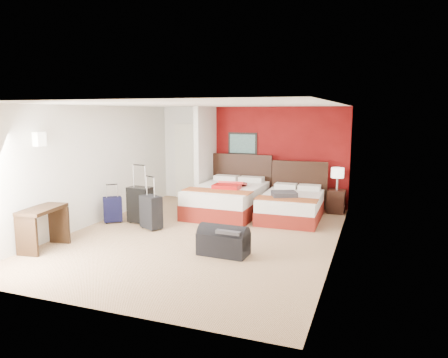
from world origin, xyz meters
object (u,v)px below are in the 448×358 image
at_px(desk, 43,229).
at_px(red_suitcase_open, 230,185).
at_px(suitcase_black, 140,206).
at_px(duffel_bag, 223,242).
at_px(bed_right, 291,207).
at_px(nightstand, 336,201).
at_px(bed_left, 227,200).
at_px(suitcase_navy, 113,211).
at_px(suitcase_charcoal, 151,213).
at_px(table_lamp, 337,179).

bearing_deg(desk, red_suitcase_open, 49.23).
height_order(suitcase_black, duffel_bag, suitcase_black).
relative_size(bed_right, red_suitcase_open, 2.21).
height_order(bed_right, nightstand, nightstand).
height_order(duffel_bag, desk, desk).
distance_m(bed_left, suitcase_navy, 2.61).
bearing_deg(red_suitcase_open, desk, -124.61).
bearing_deg(suitcase_charcoal, duffel_bag, -0.53).
xyz_separation_m(bed_left, nightstand, (2.40, 0.97, -0.05)).
bearing_deg(nightstand, bed_left, -157.20).
xyz_separation_m(bed_right, suitcase_navy, (-3.55, -1.64, -0.01)).
xyz_separation_m(red_suitcase_open, desk, (-2.21, -3.44, -0.33)).
xyz_separation_m(red_suitcase_open, suitcase_black, (-1.56, -1.34, -0.32)).
relative_size(duffel_bag, desk, 0.93).
distance_m(nightstand, duffel_bag, 3.97).
xyz_separation_m(bed_right, desk, (-3.61, -3.56, 0.10)).
relative_size(bed_left, nightstand, 3.93).
height_order(suitcase_charcoal, duffel_bag, suitcase_charcoal).
distance_m(nightstand, suitcase_navy, 5.14).
relative_size(nightstand, duffel_bag, 0.67).
height_order(bed_left, duffel_bag, bed_left).
height_order(bed_left, suitcase_black, suitcase_black).
xyz_separation_m(table_lamp, desk, (-4.50, -4.51, -0.44)).
bearing_deg(red_suitcase_open, nightstand, 23.03).
xyz_separation_m(red_suitcase_open, duffel_bag, (0.81, -2.61, -0.49)).
xyz_separation_m(nightstand, suitcase_black, (-3.86, -2.41, 0.10)).
bearing_deg(red_suitcase_open, duffel_bag, -74.65).
bearing_deg(desk, suitcase_navy, 80.07).
bearing_deg(duffel_bag, nightstand, 70.33).
distance_m(bed_left, suitcase_charcoal, 2.04).
bearing_deg(desk, table_lamp, 36.94).
height_order(bed_left, desk, desk).
bearing_deg(duffel_bag, suitcase_charcoal, 156.08).
xyz_separation_m(bed_right, suitcase_black, (-2.97, -1.47, 0.10)).
bearing_deg(suitcase_charcoal, bed_right, 61.16).
bearing_deg(bed_right, nightstand, 45.59).
xyz_separation_m(bed_right, duffel_bag, (-0.59, -2.74, -0.06)).
bearing_deg(nightstand, suitcase_navy, -149.03).
distance_m(bed_left, table_lamp, 2.63).
distance_m(bed_left, duffel_bag, 2.87).
distance_m(bed_left, bed_right, 1.51).
height_order(red_suitcase_open, table_lamp, table_lamp).
relative_size(bed_left, table_lamp, 4.08).
bearing_deg(table_lamp, suitcase_navy, -149.83).
xyz_separation_m(suitcase_charcoal, duffel_bag, (1.92, -0.95, -0.12)).
bearing_deg(table_lamp, nightstand, 0.00).
relative_size(nightstand, table_lamp, 1.04).
bearing_deg(table_lamp, suitcase_black, -148.00).
height_order(suitcase_navy, desk, desk).
bearing_deg(bed_left, desk, -119.78).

